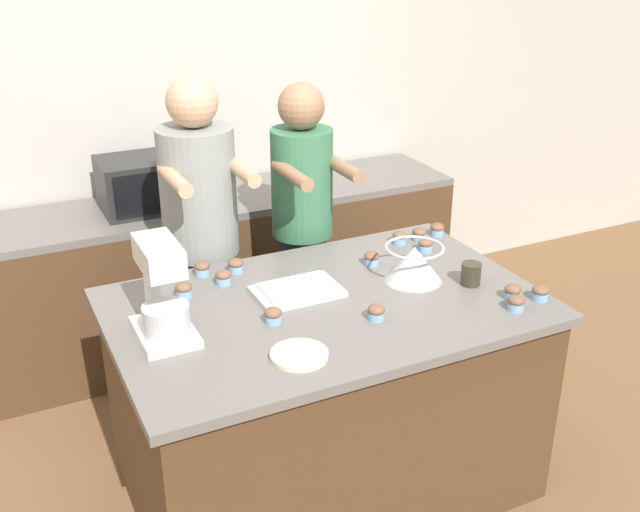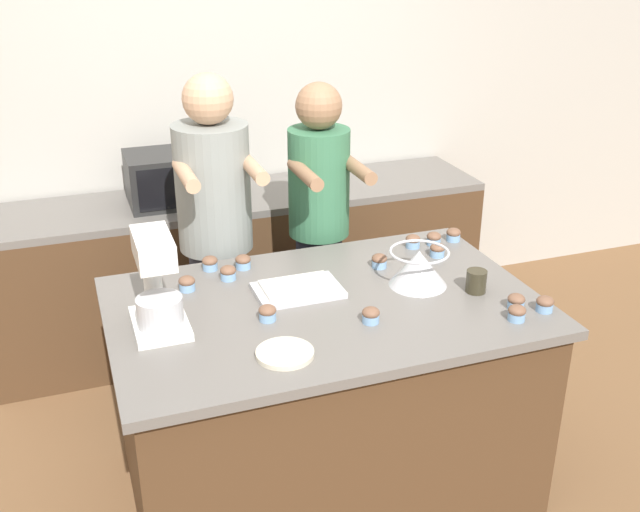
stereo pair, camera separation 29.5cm
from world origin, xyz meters
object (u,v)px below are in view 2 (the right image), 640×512
at_px(cupcake_0, 371,315).
at_px(cupcake_1, 545,304).
at_px(cupcake_5, 413,241).
at_px(cupcake_7, 437,250).
at_px(cupcake_9, 516,301).
at_px(person_left, 217,243).
at_px(cupcake_8, 517,313).
at_px(microwave_oven, 171,178).
at_px(cupcake_2, 210,263).
at_px(small_plate, 285,353).
at_px(stand_mixer, 157,288).
at_px(cupcake_4, 243,262).
at_px(cupcake_11, 379,261).
at_px(cupcake_13, 434,239).
at_px(cupcake_10, 453,234).
at_px(drinking_glass, 476,281).
at_px(mixing_bowl, 419,267).
at_px(cupcake_12, 228,273).
at_px(baking_tray, 298,289).
at_px(cupcake_3, 267,313).
at_px(person_right, 319,234).
at_px(cupcake_6, 187,283).

bearing_deg(cupcake_0, cupcake_1, -12.05).
relative_size(cupcake_1, cupcake_5, 1.00).
height_order(cupcake_7, cupcake_9, same).
height_order(person_left, cupcake_8, person_left).
bearing_deg(cupcake_0, cupcake_9, -8.78).
bearing_deg(microwave_oven, cupcake_2, -89.78).
bearing_deg(small_plate, person_left, 90.14).
height_order(person_left, stand_mixer, person_left).
bearing_deg(cupcake_4, cupcake_11, -18.71).
height_order(microwave_oven, cupcake_13, microwave_oven).
xyz_separation_m(cupcake_5, cupcake_8, (0.06, -0.77, 0.00)).
bearing_deg(cupcake_10, drinking_glass, -109.24).
distance_m(cupcake_4, cupcake_11, 0.60).
xyz_separation_m(mixing_bowl, cupcake_9, (0.27, -0.32, -0.05)).
distance_m(microwave_oven, cupcake_11, 1.37).
bearing_deg(cupcake_12, cupcake_2, 112.89).
distance_m(baking_tray, cupcake_12, 0.33).
distance_m(cupcake_0, cupcake_3, 0.39).
bearing_deg(person_left, small_plate, -89.86).
bearing_deg(cupcake_10, cupcake_0, -138.63).
relative_size(drinking_glass, cupcake_11, 1.38).
bearing_deg(cupcake_3, small_plate, -93.00).
bearing_deg(baking_tray, cupcake_9, -28.57).
xyz_separation_m(stand_mixer, drinking_glass, (1.26, -0.13, -0.12)).
bearing_deg(microwave_oven, stand_mixer, -101.40).
bearing_deg(cupcake_12, small_plate, -86.19).
relative_size(cupcake_7, cupcake_8, 1.00).
bearing_deg(person_left, drinking_glass, -44.67).
xyz_separation_m(person_left, baking_tray, (0.20, -0.65, 0.03)).
bearing_deg(small_plate, microwave_oven, 93.31).
xyz_separation_m(person_right, drinking_glass, (0.37, -0.88, 0.08)).
height_order(cupcake_4, cupcake_7, same).
height_order(person_left, cupcake_7, person_left).
distance_m(mixing_bowl, cupcake_0, 0.39).
bearing_deg(cupcake_8, cupcake_9, 58.43).
bearing_deg(cupcake_1, baking_tray, 151.28).
distance_m(drinking_glass, cupcake_11, 0.45).
xyz_separation_m(cupcake_5, cupcake_12, (-0.89, -0.05, 0.00)).
xyz_separation_m(baking_tray, microwave_oven, (-0.29, 1.29, 0.11)).
distance_m(small_plate, cupcake_13, 1.19).
relative_size(cupcake_6, cupcake_8, 1.00).
relative_size(person_left, cupcake_10, 24.86).
distance_m(mixing_bowl, cupcake_1, 0.52).
bearing_deg(small_plate, baking_tray, 66.49).
distance_m(drinking_glass, cupcake_3, 0.87).
bearing_deg(cupcake_3, cupcake_1, -15.74).
xyz_separation_m(mixing_bowl, cupcake_3, (-0.68, -0.08, -0.05)).
xyz_separation_m(cupcake_7, cupcake_12, (-0.95, 0.08, 0.00)).
relative_size(baking_tray, cupcake_3, 5.15).
height_order(person_right, cupcake_6, person_right).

